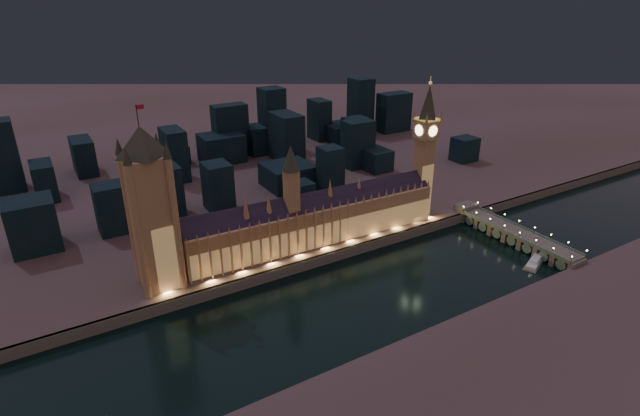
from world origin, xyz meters
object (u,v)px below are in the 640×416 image
victoria_tower (150,202)px  river_boat (537,259)px  elizabeth_tower (425,140)px  palace_of_westminster (315,219)px  westminster_bridge (511,234)px

victoria_tower → river_boat: size_ratio=2.99×
victoria_tower → elizabeth_tower: 218.09m
victoria_tower → river_boat: victoria_tower is taller
victoria_tower → river_boat: 271.68m
victoria_tower → river_boat: bearing=-21.7°
palace_of_westminster → river_boat: size_ratio=5.21×
palace_of_westminster → river_boat: (130.37, -97.45, -24.81)m
river_boat → palace_of_westminster: bearing=143.2°
elizabeth_tower → river_boat: size_ratio=2.94×
palace_of_westminster → river_boat: 164.65m
palace_of_westminster → elizabeth_tower: bearing=0.1°
elizabeth_tower → westminster_bridge: size_ratio=1.01×
elizabeth_tower → westminster_bridge: (37.61, -65.38, -65.59)m
palace_of_westminster → victoria_tower: (-114.98, 0.18, 39.08)m
palace_of_westminster → victoria_tower: 121.44m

